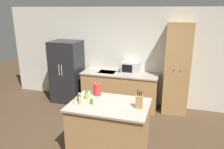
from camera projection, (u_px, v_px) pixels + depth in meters
The scene contains 16 objects.
ground_plane at pixel (101, 149), 4.15m from camera, with size 14.00×14.00×0.00m, color #423021.
wall_back at pixel (129, 57), 5.91m from camera, with size 7.20×0.06×2.60m.
refrigerator at pixel (67, 71), 6.14m from camera, with size 0.78×0.74×1.71m.
back_counter at pixel (120, 89), 5.87m from camera, with size 2.02×0.69×0.93m.
pantry_cabinet at pixel (177, 69), 5.34m from camera, with size 0.60×0.55×2.26m.
kitchen_island at pixel (109, 128), 3.98m from camera, with size 1.40×0.96×0.95m.
microwave at pixel (130, 67), 5.75m from camera, with size 0.45×0.35×0.29m.
knife_block at pixel (139, 102), 3.66m from camera, with size 0.11×0.08×0.32m.
spice_bottle_tall_dark at pixel (87, 95), 4.03m from camera, with size 0.06×0.06×0.15m.
spice_bottle_short_red at pixel (75, 101), 3.86m from camera, with size 0.05×0.05×0.09m.
spice_bottle_amber_oil at pixel (92, 102), 3.83m from camera, with size 0.05×0.05×0.10m.
spice_bottle_green_herb at pixel (80, 101), 3.80m from camera, with size 0.04×0.04×0.14m.
spice_bottle_pale_salt at pixel (79, 96), 4.04m from camera, with size 0.05×0.05×0.11m.
spice_bottle_orange_cap at pixel (79, 99), 3.95m from camera, with size 0.05×0.05×0.09m.
kettle at pixel (97, 89), 4.20m from camera, with size 0.14×0.14×0.26m.
fire_extinguisher at pixel (52, 90), 6.50m from camera, with size 0.11×0.11×0.51m.
Camera 1 is at (1.21, -3.35, 2.56)m, focal length 35.00 mm.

